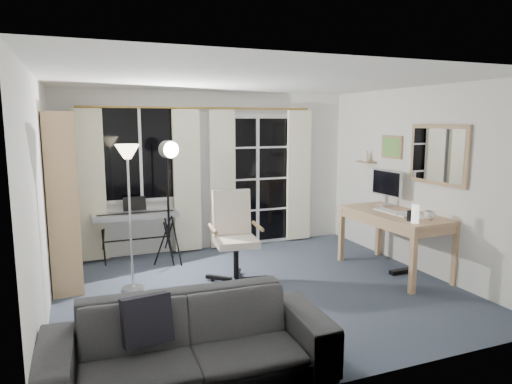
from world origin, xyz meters
TOP-DOWN VIEW (x-y plane):
  - floor at (0.00, 0.00)m, footprint 4.50×4.00m
  - window at (-1.05, 1.97)m, footprint 1.20×0.08m
  - french_door at (0.75, 1.97)m, footprint 1.32×0.09m
  - curtains at (-0.14, 1.88)m, footprint 3.60×0.07m
  - bookshelf at (-2.13, 1.05)m, footprint 0.37×0.97m
  - torchiere_lamp at (-1.37, 0.58)m, footprint 0.34×0.34m
  - keyboard_piano at (-1.18, 1.70)m, footprint 1.17×0.57m
  - studio_light at (-0.78, 1.27)m, footprint 0.38×0.39m
  - office_chair at (-0.17, 0.43)m, footprint 0.77×0.78m
  - desk at (1.88, -0.02)m, footprint 0.81×1.52m
  - monitor at (2.08, 0.43)m, footprint 0.20×0.57m
  - desk_clutter at (1.82, -0.26)m, footprint 0.45×0.91m
  - mug at (1.98, -0.52)m, footprint 0.14×0.11m
  - wall_mirror at (2.22, -0.35)m, footprint 0.04×0.94m
  - framed_print at (2.23, 0.55)m, footprint 0.03×0.42m
  - wall_shelf at (2.16, 1.05)m, footprint 0.16×0.30m
  - sofa at (-1.19, -1.55)m, footprint 2.17×0.72m

SIDE VIEW (x-z plane):
  - floor at x=0.00m, z-range -0.02..0.00m
  - sofa at x=-1.19m, z-range 0.00..0.84m
  - desk_clutter at x=1.82m, z-range 0.12..1.13m
  - keyboard_piano at x=-1.18m, z-range 0.22..1.07m
  - office_chair at x=-0.17m, z-range 0.10..1.23m
  - desk at x=1.88m, z-range 0.30..1.09m
  - mug at x=1.98m, z-range 0.79..0.93m
  - bookshelf at x=-2.13m, z-range -0.05..2.01m
  - french_door at x=0.75m, z-range -0.03..2.08m
  - curtains at x=-0.14m, z-range 0.03..2.16m
  - monitor at x=2.08m, z-range 0.85..1.34m
  - torchiere_lamp at x=-1.37m, z-range 0.52..2.22m
  - studio_light at x=-0.78m, z-range 0.53..2.27m
  - wall_shelf at x=2.16m, z-range 1.32..1.50m
  - window at x=-1.05m, z-range 0.80..2.20m
  - wall_mirror at x=2.22m, z-range 1.18..1.92m
  - framed_print at x=2.23m, z-range 1.44..1.76m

